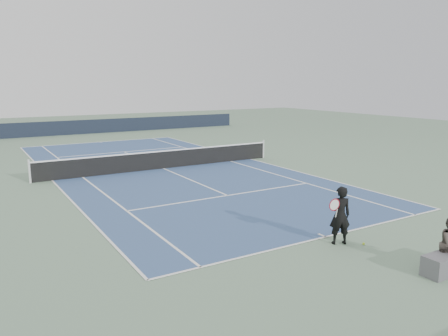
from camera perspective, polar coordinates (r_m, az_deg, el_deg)
ground at (r=22.90m, az=-7.92°, el=-0.09°), size 80.00×80.00×0.00m
court_surface at (r=22.90m, az=-7.92°, el=-0.08°), size 10.97×23.77×0.01m
tennis_net at (r=22.81m, az=-7.95°, el=1.15°), size 12.90×0.10×1.07m
windscreen_far at (r=39.74m, az=-18.19°, el=5.10°), size 30.00×0.25×1.20m
tennis_player at (r=12.51m, az=14.90°, el=-5.99°), size 0.82×0.66×1.65m
tennis_ball at (r=12.87m, az=17.77°, el=-9.39°), size 0.07×0.07×0.07m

